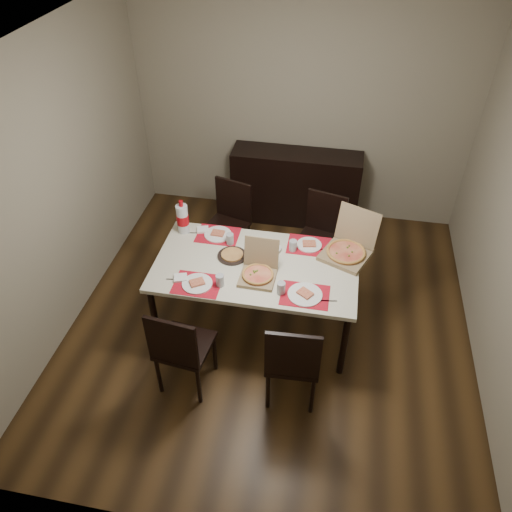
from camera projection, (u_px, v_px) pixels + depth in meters
name	position (u px, v px, depth m)	size (l,w,h in m)	color
ground	(270.00, 322.00, 4.92)	(3.80, 4.00, 0.02)	#412A14
room_walls	(283.00, 140.00, 4.13)	(3.84, 4.02, 2.62)	gray
sideboard	(295.00, 187.00, 5.97)	(1.50, 0.40, 0.90)	black
dining_table	(256.00, 270.00, 4.46)	(1.80, 1.00, 0.75)	beige
chair_near_left	(180.00, 347.00, 4.00)	(0.47, 0.47, 0.93)	black
chair_near_right	(293.00, 359.00, 3.91)	(0.44, 0.44, 0.93)	black
chair_far_left	(229.00, 220.00, 5.35)	(0.52, 0.52, 0.93)	black
chair_far_right	(321.00, 233.00, 5.17)	(0.51, 0.51, 0.93)	black
setting_near_left	(201.00, 282.00, 4.21)	(0.51, 0.30, 0.11)	red
setting_near_right	(299.00, 293.00, 4.11)	(0.50, 0.30, 0.11)	red
setting_far_left	(219.00, 235.00, 4.72)	(0.50, 0.30, 0.11)	red
setting_far_right	(305.00, 245.00, 4.59)	(0.48, 0.30, 0.11)	red
napkin_loose	(255.00, 265.00, 4.40)	(0.12, 0.11, 0.02)	white
pizza_box_center	(259.00, 271.00, 4.27)	(0.31, 0.34, 0.30)	#856E4D
pizza_box_right	(348.00, 249.00, 4.49)	(0.53, 0.55, 0.40)	#856E4D
faina_plate	(232.00, 255.00, 4.50)	(0.27, 0.27, 0.03)	black
dip_bowl	(274.00, 250.00, 4.56)	(0.13, 0.13, 0.03)	white
soda_bottle	(183.00, 219.00, 4.71)	(0.12, 0.12, 0.34)	silver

